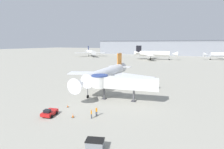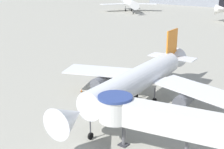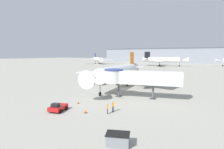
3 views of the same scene
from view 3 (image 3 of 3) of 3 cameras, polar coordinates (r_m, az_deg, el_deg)
ground_plane at (r=48.94m, az=3.36°, el=-4.59°), size 800.00×800.00×0.00m
main_airplane at (r=50.98m, az=2.42°, el=0.79°), size 30.06×33.97×10.29m
jet_bridge at (r=38.15m, az=7.80°, el=-0.94°), size 16.47×6.22×6.18m
pushback_tug_red at (r=30.99m, az=-17.29°, el=-10.17°), size 2.83×3.61×1.49m
service_container_gray at (r=19.37m, az=1.91°, el=-20.36°), size 2.87×2.35×1.26m
traffic_cone_apron_front at (r=29.17m, az=-8.67°, el=-11.59°), size 0.47×0.47×0.78m
traffic_cone_port_wing at (r=56.48m, az=-8.43°, el=-2.86°), size 0.37×0.37×0.61m
traffic_cone_near_nose at (r=34.70m, az=-10.91°, el=-8.79°), size 0.40×0.40×0.66m
ground_crew_marshaller at (r=29.25m, az=0.32°, el=-10.10°), size 0.40×0.34×1.80m
ground_crew_wing_walker at (r=28.20m, az=-1.51°, el=-10.76°), size 0.34×0.39×1.78m
background_jet_black_tail at (r=151.19m, az=16.24°, el=4.63°), size 36.27×36.38×11.94m
background_jet_navy_tail at (r=182.48m, az=-4.78°, el=5.00°), size 28.17×28.75×10.87m
terminal_building at (r=221.68m, az=18.58°, el=5.96°), size 162.21×24.67×17.37m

